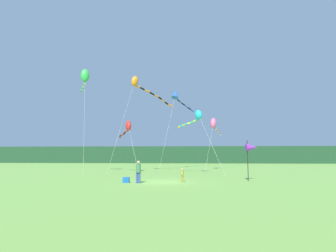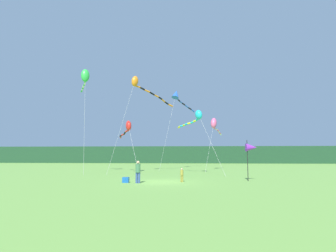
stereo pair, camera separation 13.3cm
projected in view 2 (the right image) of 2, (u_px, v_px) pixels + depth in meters
ground_plane at (162, 182)px, 21.21m from camera, size 120.00×120.00×0.00m
distant_treeline at (180, 155)px, 66.05m from camera, size 108.00×2.53×4.16m
person_adult at (138, 171)px, 20.38m from camera, size 0.37×0.37×1.70m
person_child at (182, 174)px, 21.16m from camera, size 0.24×0.24×1.09m
cooler_box at (126, 180)px, 20.67m from camera, size 0.48×0.43×0.42m
banner_flag_pole at (251, 148)px, 22.13m from camera, size 0.90×0.70×3.37m
kite_cyan at (197, 116)px, 30.24m from camera, size 4.97×5.32×7.33m
kite_red at (128, 127)px, 32.13m from camera, size 4.16×8.09×6.43m
kite_orange at (140, 85)px, 32.70m from camera, size 6.72×8.05×11.76m
kite_rainbow at (214, 124)px, 37.37m from camera, size 3.00×7.23×7.46m
kite_blue at (177, 96)px, 39.54m from camera, size 4.94×8.80×11.80m
kite_green at (85, 77)px, 31.42m from camera, size 2.78×5.15×12.29m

